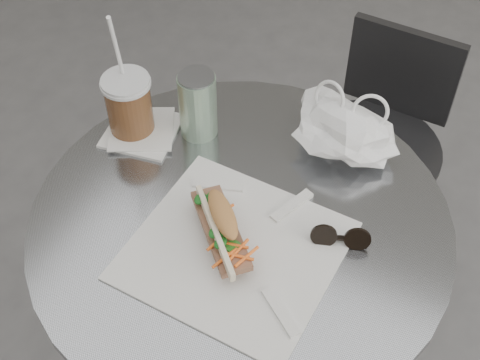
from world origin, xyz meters
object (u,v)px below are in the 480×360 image
at_px(drink_can, 198,105).
at_px(chair_far, 369,172).
at_px(iced_coffee, 129,105).
at_px(cafe_table, 240,300).
at_px(banh_mi, 222,226).
at_px(sunglasses, 340,238).

bearing_deg(drink_can, chair_far, 59.78).
height_order(chair_far, iced_coffee, iced_coffee).
height_order(cafe_table, banh_mi, banh_mi).
bearing_deg(sunglasses, chair_far, 79.31).
bearing_deg(iced_coffee, cafe_table, -18.98).
relative_size(chair_far, sunglasses, 6.80).
bearing_deg(banh_mi, drink_can, 172.07).
bearing_deg(cafe_table, sunglasses, 9.40).
xyz_separation_m(cafe_table, iced_coffee, (-0.30, 0.10, 0.34)).
bearing_deg(cafe_table, chair_far, 82.15).
distance_m(iced_coffee, sunglasses, 0.48).
distance_m(iced_coffee, drink_can, 0.13).
relative_size(iced_coffee, sunglasses, 2.74).
xyz_separation_m(cafe_table, drink_can, (-0.18, 0.16, 0.34)).
relative_size(iced_coffee, drink_can, 1.99).
height_order(iced_coffee, sunglasses, iced_coffee).
bearing_deg(drink_can, cafe_table, -42.40).
distance_m(sunglasses, drink_can, 0.38).
distance_m(chair_far, sunglasses, 0.74).
bearing_deg(cafe_table, banh_mi, -96.24).
bearing_deg(sunglasses, drink_can, 139.70).
xyz_separation_m(iced_coffee, drink_can, (0.12, 0.06, 0.00)).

